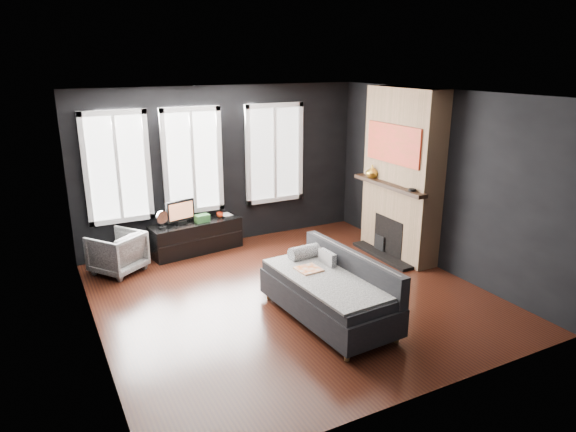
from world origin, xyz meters
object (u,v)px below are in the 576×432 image
mug (220,214)px  monitor (180,211)px  armchair (117,251)px  mantel_vase (372,172)px  book (222,210)px  sofa (328,288)px  media_console (196,237)px

mug → monitor: bearing=-177.0°
armchair → mug: bearing=155.1°
mantel_vase → armchair: bearing=167.3°
book → sofa: bearing=-86.1°
media_console → book: size_ratio=6.72×
sofa → monitor: size_ratio=3.83×
mantel_vase → book: bearing=149.0°
armchair → book: size_ratio=3.04×
mug → sofa: bearing=-84.9°
sofa → book: sofa is taller
sofa → book: (-0.21, 3.13, 0.22)m
monitor → mug: bearing=-11.6°
armchair → monitor: 1.20m
armchair → mug: size_ratio=6.29×
monitor → book: bearing=-6.4°
mantel_vase → sofa: bearing=-136.9°
media_console → book: (0.51, 0.11, 0.37)m
armchair → book: 1.90m
media_console → book: 0.64m
media_console → mantel_vase: mantel_vase is taller
media_console → sofa: bearing=-84.2°
monitor → mantel_vase: size_ratio=2.38×
sofa → armchair: sofa is taller
mantel_vase → mug: bearing=151.1°
armchair → book: (1.83, 0.40, 0.29)m
armchair → mantel_vase: mantel_vase is taller
armchair → monitor: bearing=159.7°
monitor → mantel_vase: 3.20m
media_console → mantel_vase: size_ratio=7.19×
sofa → mantel_vase: mantel_vase is taller
mug → mantel_vase: (2.23, -1.23, 0.75)m
armchair → media_console: armchair is taller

